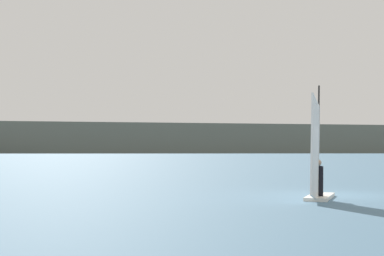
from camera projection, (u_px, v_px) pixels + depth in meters
ground_plane at (331, 195)px, 19.14m from camera, size 4000.00×4000.00×0.00m
windsurfer at (318, 172)px, 17.21m from camera, size 1.92×3.33×3.97m
distant_headland at (306, 142)px, 1056.66m from camera, size 1319.33×580.65×46.14m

